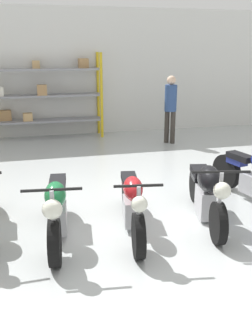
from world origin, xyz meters
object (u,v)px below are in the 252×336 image
motorcycle_green (57,209)px  shelving_rack (43,95)px  motorcycle_black (207,191)px  person_browsing (171,104)px  motorcycle_red (132,202)px

motorcycle_green → shelving_rack: bearing=-174.5°
motorcycle_black → person_browsing: person_browsing is taller
motorcycle_red → person_browsing: person_browsing is taller
motorcycle_green → person_browsing: size_ratio=1.08×
motorcycle_green → person_browsing: (3.35, 4.76, 0.64)m
motorcycle_red → motorcycle_black: bearing=100.7°
motorcycle_red → person_browsing: bearing=162.8°
shelving_rack → motorcycle_red: bearing=-81.4°
shelving_rack → motorcycle_black: bearing=-71.3°
motorcycle_green → motorcycle_black: motorcycle_black is taller
motorcycle_green → motorcycle_black: 2.19m
motorcycle_green → motorcycle_red: (1.04, 0.00, -0.01)m
motorcycle_black → person_browsing: size_ratio=1.11×
shelving_rack → person_browsing: (3.25, -1.44, -0.17)m
shelving_rack → motorcycle_green: size_ratio=1.64×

